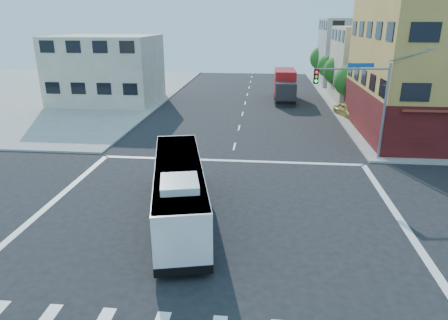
# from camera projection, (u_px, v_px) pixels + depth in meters

# --- Properties ---
(ground) EXTENTS (120.00, 120.00, 0.00)m
(ground) POSITION_uv_depth(u_px,v_px,m) (215.00, 222.00, 20.39)
(ground) COLOR black
(ground) RESTS_ON ground
(sidewalk_nw) EXTENTS (50.00, 50.00, 0.15)m
(sidewalk_nw) POSITION_uv_depth(u_px,v_px,m) (0.00, 92.00, 56.47)
(sidewalk_nw) COLOR gray
(sidewalk_nw) RESTS_ON ground
(building_east_near) EXTENTS (12.06, 10.06, 9.00)m
(building_east_near) POSITION_uv_depth(u_px,v_px,m) (385.00, 65.00, 49.18)
(building_east_near) COLOR beige
(building_east_near) RESTS_ON ground
(building_east_far) EXTENTS (12.06, 10.06, 10.00)m
(building_east_far) POSITION_uv_depth(u_px,v_px,m) (360.00, 52.00, 62.15)
(building_east_far) COLOR #A8A8A3
(building_east_far) RESTS_ON ground
(building_west) EXTENTS (12.06, 10.06, 8.00)m
(building_west) POSITION_uv_depth(u_px,v_px,m) (106.00, 70.00, 48.77)
(building_west) COLOR beige
(building_west) RESTS_ON ground
(signal_mast_ne) EXTENTS (7.91, 1.13, 8.07)m
(signal_mast_ne) POSITION_uv_depth(u_px,v_px,m) (362.00, 93.00, 27.84)
(signal_mast_ne) COLOR gray
(signal_mast_ne) RESTS_ON ground
(street_tree_a) EXTENTS (3.60, 3.60, 5.53)m
(street_tree_a) POSITION_uv_depth(u_px,v_px,m) (351.00, 79.00, 44.28)
(street_tree_a) COLOR #332312
(street_tree_a) RESTS_ON ground
(street_tree_b) EXTENTS (3.80, 3.80, 5.79)m
(street_tree_b) POSITION_uv_depth(u_px,v_px,m) (339.00, 69.00, 51.73)
(street_tree_b) COLOR #332312
(street_tree_b) RESTS_ON ground
(street_tree_c) EXTENTS (3.40, 3.40, 5.29)m
(street_tree_c) POSITION_uv_depth(u_px,v_px,m) (330.00, 65.00, 59.33)
(street_tree_c) COLOR #332312
(street_tree_c) RESTS_ON ground
(street_tree_d) EXTENTS (4.00, 4.00, 6.03)m
(street_tree_d) POSITION_uv_depth(u_px,v_px,m) (323.00, 57.00, 66.70)
(street_tree_d) COLOR #332312
(street_tree_d) RESTS_ON ground
(transit_bus) EXTENTS (4.78, 11.23, 3.25)m
(transit_bus) POSITION_uv_depth(u_px,v_px,m) (179.00, 190.00, 20.33)
(transit_bus) COLOR black
(transit_bus) RESTS_ON ground
(box_truck) EXTENTS (2.54, 8.41, 3.78)m
(box_truck) POSITION_uv_depth(u_px,v_px,m) (285.00, 86.00, 50.31)
(box_truck) COLOR #27262B
(box_truck) RESTS_ON ground
(parked_car) EXTENTS (2.85, 4.50, 1.43)m
(parked_car) POSITION_uv_depth(u_px,v_px,m) (348.00, 110.00, 42.27)
(parked_car) COLOR gold
(parked_car) RESTS_ON ground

